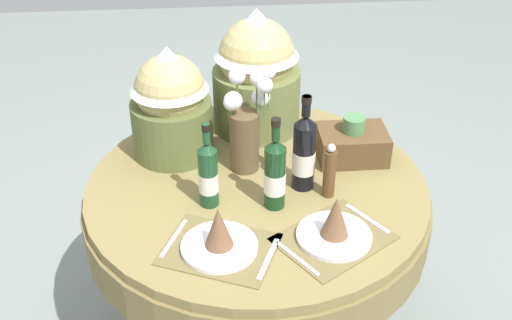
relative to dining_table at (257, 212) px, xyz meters
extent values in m
cylinder|color=olive|center=(0.00, 0.00, 0.11)|extent=(1.22, 1.22, 0.04)
cylinder|color=olive|center=(0.00, 0.00, 0.01)|extent=(1.24, 1.24, 0.15)
cylinder|color=black|center=(0.00, 0.00, -0.26)|extent=(0.12, 0.12, 0.69)
cube|color=brown|center=(-0.15, -0.35, 0.13)|extent=(0.41, 0.37, 0.00)
cylinder|color=white|center=(-0.15, -0.35, 0.14)|extent=(0.24, 0.24, 0.02)
cone|color=brown|center=(-0.15, -0.35, 0.22)|extent=(0.09, 0.09, 0.14)
cube|color=silver|center=(-0.29, -0.28, 0.13)|extent=(0.09, 0.18, 0.00)
cube|color=silver|center=(0.00, -0.41, 0.13)|extent=(0.09, 0.18, 0.00)
cube|color=brown|center=(0.22, -0.32, 0.13)|extent=(0.43, 0.41, 0.00)
cylinder|color=white|center=(0.22, -0.32, 0.14)|extent=(0.24, 0.24, 0.02)
cone|color=brown|center=(0.22, -0.32, 0.22)|extent=(0.09, 0.09, 0.14)
cube|color=silver|center=(0.09, -0.41, 0.13)|extent=(0.12, 0.16, 0.00)
cube|color=silver|center=(0.35, -0.24, 0.13)|extent=(0.12, 0.17, 0.00)
cylinder|color=brown|center=(-0.04, 0.11, 0.24)|extent=(0.11, 0.11, 0.23)
sphere|color=silver|center=(-0.08, 0.09, 0.41)|extent=(0.06, 0.06, 0.06)
cylinder|color=#4C7038|center=(-0.08, 0.09, 0.37)|extent=(0.01, 0.01, 0.04)
sphere|color=silver|center=(0.05, 0.12, 0.51)|extent=(0.05, 0.05, 0.05)
cylinder|color=#4C7038|center=(0.05, 0.12, 0.42)|extent=(0.01, 0.01, 0.13)
sphere|color=silver|center=(0.03, 0.07, 0.48)|extent=(0.06, 0.06, 0.06)
cylinder|color=#4C7038|center=(0.03, 0.07, 0.41)|extent=(0.01, 0.01, 0.11)
sphere|color=silver|center=(0.01, 0.11, 0.49)|extent=(0.05, 0.05, 0.05)
cylinder|color=#4C7038|center=(0.01, 0.11, 0.42)|extent=(0.01, 0.01, 0.12)
sphere|color=silver|center=(0.03, 0.14, 0.40)|extent=(0.07, 0.07, 0.07)
cylinder|color=#4C7038|center=(0.03, 0.14, 0.37)|extent=(0.01, 0.01, 0.02)
sphere|color=silver|center=(-0.07, 0.10, 0.41)|extent=(0.07, 0.07, 0.07)
cylinder|color=#4C7038|center=(-0.07, 0.10, 0.37)|extent=(0.01, 0.01, 0.03)
sphere|color=silver|center=(-0.05, 0.17, 0.47)|extent=(0.06, 0.06, 0.06)
cylinder|color=#4C7038|center=(-0.05, 0.17, 0.40)|extent=(0.01, 0.01, 0.09)
cylinder|color=#143819|center=(0.05, -0.13, 0.24)|extent=(0.07, 0.07, 0.23)
cylinder|color=silver|center=(0.05, -0.13, 0.22)|extent=(0.07, 0.07, 0.08)
cone|color=#143819|center=(0.05, -0.13, 0.37)|extent=(0.07, 0.07, 0.03)
cylinder|color=#143819|center=(0.05, -0.13, 0.43)|extent=(0.03, 0.03, 0.08)
cylinder|color=black|center=(0.05, -0.13, 0.45)|extent=(0.03, 0.03, 0.02)
cylinder|color=black|center=(0.16, -0.03, 0.25)|extent=(0.08, 0.08, 0.25)
cylinder|color=silver|center=(0.16, -0.03, 0.23)|extent=(0.08, 0.08, 0.08)
cone|color=black|center=(0.16, -0.03, 0.40)|extent=(0.08, 0.08, 0.04)
cylinder|color=black|center=(0.16, -0.03, 0.45)|extent=(0.03, 0.03, 0.07)
cylinder|color=black|center=(0.16, -0.03, 0.47)|extent=(0.03, 0.03, 0.02)
cylinder|color=#194223|center=(-0.17, -0.10, 0.23)|extent=(0.07, 0.07, 0.21)
cylinder|color=silver|center=(-0.17, -0.10, 0.22)|extent=(0.07, 0.07, 0.07)
cone|color=#194223|center=(-0.17, -0.10, 0.36)|extent=(0.07, 0.07, 0.03)
cylinder|color=#194223|center=(-0.17, -0.10, 0.41)|extent=(0.02, 0.02, 0.07)
cylinder|color=black|center=(-0.17, -0.10, 0.43)|extent=(0.03, 0.03, 0.02)
cylinder|color=brown|center=(0.24, -0.09, 0.22)|extent=(0.04, 0.04, 0.18)
sphere|color=#B7B7BC|center=(0.24, -0.09, 0.32)|extent=(0.03, 0.03, 0.03)
cylinder|color=#566033|center=(-0.30, 0.24, 0.24)|extent=(0.30, 0.30, 0.21)
sphere|color=tan|center=(-0.30, 0.24, 0.40)|extent=(0.26, 0.26, 0.26)
cone|color=silver|center=(-0.30, 0.24, 0.48)|extent=(0.29, 0.29, 0.17)
cylinder|color=olive|center=(0.03, 0.41, 0.25)|extent=(0.35, 0.35, 0.25)
sphere|color=tan|center=(0.03, 0.41, 0.44)|extent=(0.30, 0.30, 0.30)
cone|color=silver|center=(0.03, 0.41, 0.53)|extent=(0.33, 0.33, 0.19)
cube|color=brown|center=(0.37, 0.14, 0.19)|extent=(0.26, 0.18, 0.11)
cylinder|color=#4C7F4C|center=(0.37, 0.14, 0.27)|extent=(0.08, 0.08, 0.06)
camera|label=1|loc=(-0.16, -1.85, 1.44)|focal=44.54mm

